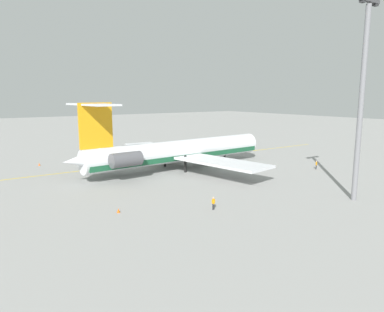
% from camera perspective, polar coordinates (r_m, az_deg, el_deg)
% --- Properties ---
extents(ground, '(358.27, 358.27, 0.00)m').
position_cam_1_polar(ground, '(80.60, -6.98, -0.42)').
color(ground, gray).
extents(main_jetliner, '(44.35, 39.34, 12.91)m').
position_cam_1_polar(main_jetliner, '(67.87, -2.76, 0.76)').
color(main_jetliner, silver).
rests_on(main_jetliner, ground).
extents(ground_crew_near_nose, '(0.33, 0.30, 1.64)m').
position_cam_1_polar(ground_crew_near_nose, '(44.45, 3.45, -7.33)').
color(ground_crew_near_nose, black).
rests_on(ground_crew_near_nose, ground).
extents(ground_crew_near_tail, '(0.27, 0.38, 1.66)m').
position_cam_1_polar(ground_crew_near_tail, '(72.39, 19.31, -1.20)').
color(ground_crew_near_tail, black).
rests_on(ground_crew_near_tail, ground).
extents(safety_cone_nose, '(0.40, 0.40, 0.55)m').
position_cam_1_polar(safety_cone_nose, '(100.36, 1.90, 1.79)').
color(safety_cone_nose, '#EA590F').
rests_on(safety_cone_nose, ground).
extents(safety_cone_wingtip, '(0.40, 0.40, 0.55)m').
position_cam_1_polar(safety_cone_wingtip, '(44.46, -11.72, -8.55)').
color(safety_cone_wingtip, '#EA590F').
rests_on(safety_cone_wingtip, ground).
extents(safety_cone_tail, '(0.40, 0.40, 0.55)m').
position_cam_1_polar(safety_cone_tail, '(78.41, -23.29, -1.22)').
color(safety_cone_tail, '#EA590F').
rests_on(safety_cone_tail, ground).
extents(taxiway_centreline, '(99.67, 2.05, 0.01)m').
position_cam_1_polar(taxiway_centreline, '(76.49, -5.45, -0.93)').
color(taxiway_centreline, gold).
rests_on(taxiway_centreline, ground).
extents(light_mast, '(4.00, 0.70, 26.07)m').
position_cam_1_polar(light_mast, '(51.65, 25.58, 9.00)').
color(light_mast, slate).
rests_on(light_mast, ground).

